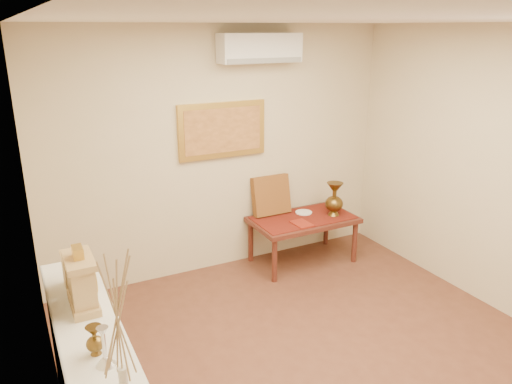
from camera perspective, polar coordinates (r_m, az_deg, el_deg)
floor at (r=4.32m, az=9.21°, el=-19.94°), size 4.50×4.50×0.00m
ceiling at (r=3.40m, az=11.63°, el=18.69°), size 4.50×4.50×0.00m
wall_back at (r=5.51m, az=-3.92°, el=4.57°), size 4.00×0.02×2.70m
wall_left at (r=2.98m, az=-22.61°, el=-9.23°), size 0.02×4.50×2.70m
white_vase at (r=2.19m, az=-15.26°, el=-16.87°), size 0.17×0.17×0.88m
candlestick at (r=2.80m, az=-16.95°, el=-16.52°), size 0.11×0.11×0.23m
brass_urn_small at (r=2.90m, az=-17.99°, el=-15.41°), size 0.10×0.10×0.22m
table_cloth at (r=5.82m, az=5.43°, el=-2.93°), size 1.14×0.59×0.01m
brass_urn_tall at (r=5.86m, az=8.95°, el=-0.40°), size 0.21×0.21×0.48m
plate at (r=5.96m, az=5.47°, el=-2.33°), size 0.20×0.20×0.01m
menu at (r=5.62m, az=5.24°, el=-3.61°), size 0.19×0.26×0.01m
cushion at (r=5.84m, az=1.72°, el=-0.36°), size 0.46×0.19×0.47m
mantel_clock at (r=3.33m, az=-19.31°, el=-9.62°), size 0.17×0.36×0.41m
wooden_chest at (r=3.61m, az=-19.91°, el=-8.37°), size 0.16×0.21×0.24m
low_table at (r=5.85m, az=5.41°, el=-3.57°), size 1.20×0.70×0.55m
painting at (r=5.43m, az=-3.86°, el=7.07°), size 1.00×0.06×0.60m
ac_unit at (r=5.41m, az=0.45°, el=16.12°), size 0.90×0.25×0.30m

